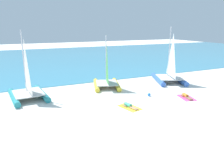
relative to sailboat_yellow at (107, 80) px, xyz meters
The scene contains 10 objects.
ground_plane 2.65m from the sailboat_yellow, 108.03° to the left, with size 120.00×120.00×0.00m, color white.
ocean_water 22.44m from the sailboat_yellow, 92.00° to the left, with size 120.00×40.00×0.05m, color teal.
sailboat_yellow is the anchor object (origin of this frame).
sailboat_teal 7.71m from the sailboat_yellow, behind, with size 3.36×4.81×5.90m.
sailboat_blue 7.40m from the sailboat_yellow, ahead, with size 4.55×5.49×6.14m.
towel_left 6.15m from the sailboat_yellow, 95.61° to the right, with size 1.10×1.90×0.01m, color yellow.
sunbather_left 6.08m from the sailboat_yellow, 95.83° to the right, with size 0.76×1.55×0.30m.
towel_right 8.01m from the sailboat_yellow, 49.41° to the right, with size 1.10×1.90×0.01m, color #D84C99.
sunbather_right 7.96m from the sailboat_yellow, 49.02° to the right, with size 0.76×1.55×0.30m.
beach_ball 4.96m from the sailboat_yellow, 61.06° to the right, with size 0.30×0.30×0.30m, color #337FE5.
Camera 1 is at (-7.66, -12.51, 6.26)m, focal length 34.80 mm.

